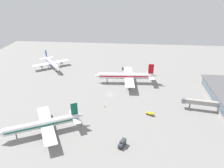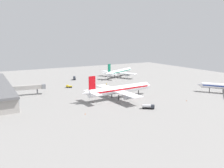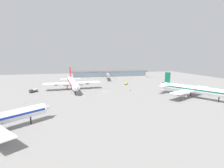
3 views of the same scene
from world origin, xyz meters
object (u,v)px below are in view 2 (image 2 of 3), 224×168
Objects in this scene: safety_cone_far_side at (187,100)px; catering_truck at (74,78)px; ground_crew_worker at (106,84)px; safety_cone_near_gate at (85,114)px; airplane_at_gate at (119,89)px; airplane_taxiing at (119,72)px; fuel_truck at (148,106)px; safety_cone_mid_apron at (92,84)px; pushback_tractor at (69,86)px.

catering_truck is at bearing -161.96° from safety_cone_far_side.
ground_crew_worker is 72.54m from safety_cone_near_gate.
airplane_at_gate is 80.50m from airplane_taxiing.
safety_cone_far_side is (24.99, 32.17, -5.41)m from airplane_at_gate.
catering_truck is (-7.15, -42.49, -3.44)m from airplane_taxiing.
safety_cone_far_side is (93.80, -9.61, -4.84)m from airplane_taxiing.
airplane_at_gate reaches higher than fuel_truck.
fuel_truck is 75.42m from safety_cone_mid_apron.
catering_truck is 1.23× the size of pushback_tractor.
airplane_taxiing reaches higher than ground_crew_worker.
airplane_taxiing is at bearing 174.15° from safety_cone_far_side.
catering_truck is at bearing -89.04° from pushback_tractor.
safety_cone_far_side is at bearing 20.72° from safety_cone_mid_apron.
pushback_tractor reaches higher than safety_cone_far_side.
airplane_at_gate reaches higher than catering_truck.
airplane_taxiing is at bearing 140.27° from safety_cone_near_gate.
airplane_taxiing is 94.42m from safety_cone_far_side.
pushback_tractor is 20.62m from safety_cone_mid_apron.
catering_truck is at bearing 126.57° from fuel_truck.
fuel_truck is at bearing 133.00° from pushback_tractor.
safety_cone_mid_apron is 79.14m from safety_cone_far_side.
safety_cone_near_gate is at bearing -27.30° from safety_cone_mid_apron.
safety_cone_near_gate is 1.00× the size of safety_cone_mid_apron.
pushback_tractor is (29.50, -15.58, -0.73)m from catering_truck.
ground_crew_worker is 2.78× the size of safety_cone_near_gate.
ground_crew_worker is 2.78× the size of safety_cone_mid_apron.
catering_truck is at bearing 162.44° from safety_cone_near_gate.
pushback_tractor is 29.59m from ground_crew_worker.
airplane_taxiing is 62.36m from pushback_tractor.
safety_cone_far_side is (6.85, 62.67, 0.00)m from safety_cone_near_gate.
safety_cone_far_side is (-1.37, 30.02, -1.09)m from fuel_truck.
airplane_taxiing is at bearing 54.46° from airplane_at_gate.
airplane_taxiing reaches higher than pushback_tractor.
airplane_at_gate is at bearing -155.14° from catering_truck.
safety_cone_near_gate is (18.14, -30.50, -5.41)m from airplane_at_gate.
safety_cone_mid_apron is (-67.17, 34.67, 0.00)m from safety_cone_near_gate.
fuel_truck is at bearing -89.62° from airplane_at_gate.
safety_cone_far_side is at bearing 152.94° from pushback_tractor.
safety_cone_near_gate is (94.11, -29.79, -1.40)m from catering_truck.
pushback_tractor reaches higher than ground_crew_worker.
ground_crew_worker is at bearing 143.53° from safety_cone_near_gate.
catering_truck is at bearing 142.79° from airplane_taxiing.
safety_cone_mid_apron is at bearing -179.91° from airplane_taxiing.
safety_cone_far_side is (71.45, 48.46, -0.67)m from pushback_tractor.
safety_cone_near_gate is at bearing -159.15° from fuel_truck.
airplane_at_gate reaches higher than safety_cone_mid_apron.
airplane_at_gate is 86.12× the size of safety_cone_far_side.
catering_truck is (-75.96, -0.71, -4.02)m from airplane_at_gate.
safety_cone_far_side is at bearing 83.77° from safety_cone_near_gate.
ground_crew_worker is (-40.19, 12.63, -4.86)m from airplane_at_gate.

